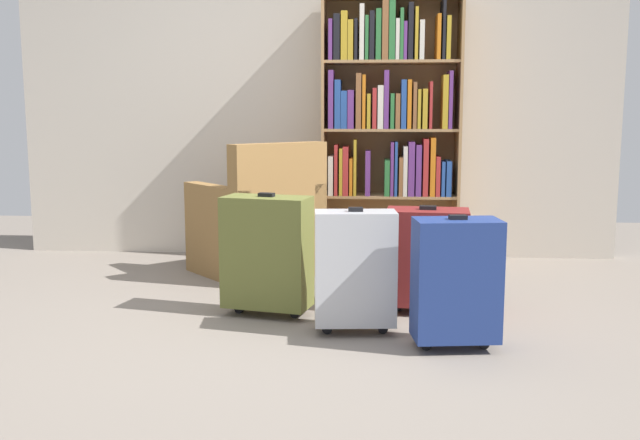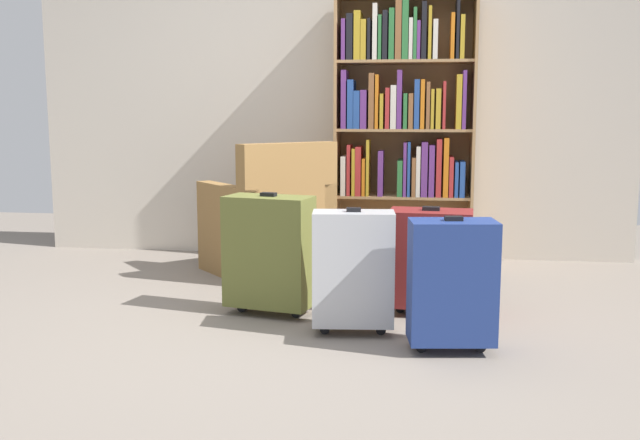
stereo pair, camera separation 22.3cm
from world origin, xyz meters
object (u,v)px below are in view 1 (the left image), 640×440
armchair (258,228)px  storage_box (383,256)px  suitcase_silver (355,268)px  suitcase_olive (267,252)px  suitcase_navy_blue (456,280)px  mug (340,269)px  suitcase_dark_red (427,257)px  bookshelf (388,113)px

armchair → storage_box: size_ratio=1.98×
suitcase_silver → suitcase_olive: size_ratio=0.95×
suitcase_navy_blue → armchair: bearing=127.9°
mug → suitcase_olive: size_ratio=0.18×
suitcase_olive → suitcase_navy_blue: size_ratio=1.06×
suitcase_silver → suitcase_olive: 0.56m
suitcase_silver → suitcase_olive: (-0.49, 0.29, 0.02)m
armchair → storage_box: 0.87m
suitcase_silver → suitcase_olive: suitcase_olive is taller
armchair → suitcase_dark_red: size_ratio=1.66×
suitcase_olive → suitcase_dark_red: 0.88m
suitcase_navy_blue → bookshelf: bearing=98.3°
suitcase_olive → suitcase_dark_red: size_ratio=1.13×
storage_box → suitcase_olive: bearing=-121.6°
storage_box → armchair: bearing=-178.1°
armchair → bookshelf: bearing=29.1°
storage_box → suitcase_navy_blue: size_ratio=0.78×
suitcase_dark_red → suitcase_navy_blue: 0.63m
suitcase_silver → bookshelf: bearing=84.1°
mug → storage_box: size_ratio=0.24×
bookshelf → suitcase_navy_blue: (0.29, -1.99, -0.75)m
bookshelf → mug: (-0.32, -0.53, -1.04)m
suitcase_silver → suitcase_navy_blue: (0.47, -0.21, -0.00)m
bookshelf → armchair: bookshelf is taller
suitcase_silver → suitcase_dark_red: bearing=47.2°
mug → suitcase_olive: (-0.35, -0.96, 0.30)m
mug → storage_box: (0.29, 0.07, 0.08)m
bookshelf → storage_box: 1.06m
armchair → suitcase_dark_red: 1.39m
bookshelf → suitcase_dark_red: bookshelf is taller
bookshelf → suitcase_dark_red: size_ratio=3.21×
armchair → suitcase_olive: (0.21, -1.01, 0.03)m
mug → suitcase_olive: suitcase_olive is taller
mug → suitcase_silver: (0.14, -1.25, 0.29)m
suitcase_dark_red → suitcase_silver: bearing=-132.8°
bookshelf → suitcase_dark_red: bearing=-81.7°
bookshelf → suitcase_dark_red: 1.58m
suitcase_dark_red → storage_box: bearing=104.2°
storage_box → suitcase_navy_blue: 1.58m
suitcase_silver → suitcase_navy_blue: size_ratio=1.00×
suitcase_dark_red → suitcase_navy_blue: bearing=-81.6°
suitcase_olive → storage_box: bearing=58.4°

